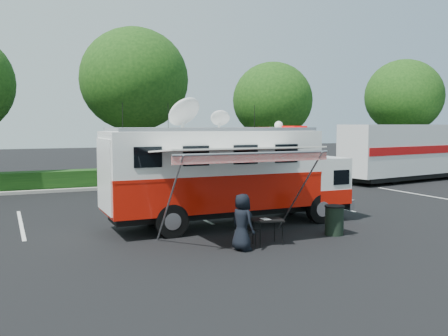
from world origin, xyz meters
The scene contains 10 objects.
ground_plane centered at (0.00, 0.00, 0.00)m, with size 120.00×120.00×0.00m, color black.
back_border centered at (1.14, 12.90, 5.00)m, with size 60.00×6.14×8.87m.
stall_lines centered at (-0.50, 3.00, 0.00)m, with size 24.12×5.50×0.01m.
command_truck centered at (-0.07, 0.00, 1.75)m, with size 8.51×2.34×4.09m.
awning centered at (-0.84, -2.43, 2.63)m, with size 4.64×2.42×2.81m.
person centered at (-1.15, -3.27, 0.00)m, with size 0.76×0.49×1.55m, color black.
folding_table centered at (-0.21, -2.99, 0.69)m, with size 1.01×0.84×0.74m.
folding_chair centered at (-0.96, -3.00, 0.62)m, with size 0.63×0.67×1.04m.
trash_bin centered at (2.29, -2.73, 0.46)m, with size 0.61×0.61×0.91m.
semi_trailer centered at (15.98, 7.75, 1.79)m, with size 11.24×3.97×3.40m.
Camera 1 is at (-7.01, -15.19, 3.40)m, focal length 40.00 mm.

